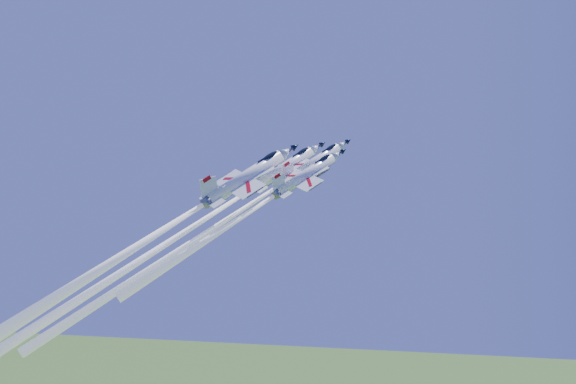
% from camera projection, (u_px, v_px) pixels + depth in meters
% --- Properties ---
extents(jet_lead, '(33.99, 31.48, 40.02)m').
position_uv_depth(jet_lead, '(209.00, 231.00, 100.17)').
color(jet_lead, white).
extents(jet_left, '(37.18, 34.26, 43.46)m').
position_uv_depth(jet_left, '(173.00, 240.00, 102.54)').
color(jet_left, white).
extents(jet_right, '(25.18, 22.28, 27.64)m').
position_uv_depth(jet_right, '(245.00, 215.00, 98.03)').
color(jet_right, white).
extents(jet_slot, '(31.31, 27.63, 34.23)m').
position_uv_depth(jet_slot, '(168.00, 227.00, 96.10)').
color(jet_slot, white).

